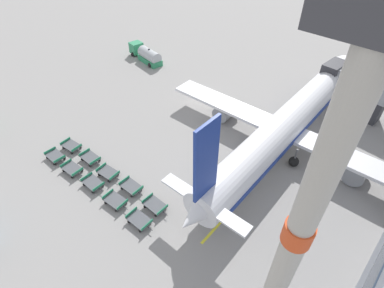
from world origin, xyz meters
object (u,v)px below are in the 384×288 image
object	(u,v)px
baggage_dolly_row_mid_a_col_c	(108,173)
baggage_dolly_row_near_col_d	(115,201)
baggage_dolly_row_near_col_e	(139,220)
fuel_tanker_primary	(147,55)
baggage_dolly_row_mid_a_col_b	(90,158)
baggage_dolly_row_near_col_a	(55,156)
baggage_dolly_row_mid_a_col_e	(155,205)
baggage_dolly_row_near_col_b	(72,169)
baggage_dolly_row_mid_a_col_a	(71,146)
airplane	(289,122)
baggage_dolly_row_near_col_c	(93,183)
baggage_dolly_row_mid_a_col_d	(131,187)

from	to	relation	value
baggage_dolly_row_mid_a_col_c	baggage_dolly_row_near_col_d	bearing A→B (deg)	-25.21
baggage_dolly_row_near_col_e	baggage_dolly_row_mid_a_col_c	size ratio (longest dim) A/B	0.99
fuel_tanker_primary	baggage_dolly_row_mid_a_col_b	world-z (taller)	fuel_tanker_primary
fuel_tanker_primary	baggage_dolly_row_near_col_d	world-z (taller)	fuel_tanker_primary
fuel_tanker_primary	baggage_dolly_row_near_col_a	xyz separation A→B (m)	(13.24, -27.02, -0.77)
baggage_dolly_row_mid_a_col_c	baggage_dolly_row_mid_a_col_e	distance (m)	7.95
baggage_dolly_row_near_col_a	baggage_dolly_row_near_col_b	distance (m)	3.69
baggage_dolly_row_near_col_d	baggage_dolly_row_mid_a_col_a	distance (m)	12.08
baggage_dolly_row_mid_a_col_a	baggage_dolly_row_mid_a_col_e	bearing A→B (deg)	3.99
baggage_dolly_row_mid_a_col_a	airplane	bearing A→B (deg)	45.29
baggage_dolly_row_near_col_c	baggage_dolly_row_near_col_e	distance (m)	8.07
baggage_dolly_row_near_col_d	baggage_dolly_row_mid_a_col_b	distance (m)	8.30
baggage_dolly_row_near_col_c	baggage_dolly_row_mid_a_col_b	bearing A→B (deg)	151.14
airplane	baggage_dolly_row_mid_a_col_e	world-z (taller)	airplane
fuel_tanker_primary	baggage_dolly_row_mid_a_col_a	bearing A→B (deg)	-62.17
baggage_dolly_row_near_col_d	baggage_dolly_row_mid_a_col_e	world-z (taller)	same
baggage_dolly_row_near_col_c	baggage_dolly_row_mid_a_col_e	size ratio (longest dim) A/B	1.00
fuel_tanker_primary	baggage_dolly_row_near_col_e	distance (m)	38.76
airplane	baggage_dolly_row_mid_a_col_e	xyz separation A→B (m)	(-4.79, -19.62, -3.08)
baggage_dolly_row_mid_a_col_d	baggage_dolly_row_near_col_a	bearing A→B (deg)	-162.97
fuel_tanker_primary	baggage_dolly_row_near_col_e	bearing A→B (deg)	-41.81
baggage_dolly_row_mid_a_col_c	baggage_dolly_row_mid_a_col_e	world-z (taller)	same
baggage_dolly_row_mid_a_col_a	baggage_dolly_row_mid_a_col_e	world-z (taller)	same
baggage_dolly_row_near_col_c	baggage_dolly_row_near_col_e	bearing A→B (deg)	3.06
baggage_dolly_row_near_col_c	baggage_dolly_row_mid_a_col_c	bearing A→B (deg)	92.24
fuel_tanker_primary	baggage_dolly_row_near_col_b	distance (m)	31.64
baggage_dolly_row_mid_a_col_c	baggage_dolly_row_mid_a_col_b	bearing A→B (deg)	-179.54
airplane	baggage_dolly_row_mid_a_col_e	distance (m)	20.43
baggage_dolly_row_near_col_b	baggage_dolly_row_mid_a_col_d	bearing A→B (deg)	22.49
airplane	baggage_dolly_row_mid_a_col_a	bearing A→B (deg)	-134.71
baggage_dolly_row_near_col_d	airplane	bearing A→B (deg)	69.02
baggage_dolly_row_near_col_a	baggage_dolly_row_mid_a_col_c	xyz separation A→B (m)	(7.50, 2.97, 0.00)
airplane	baggage_dolly_row_near_col_a	distance (m)	30.93
baggage_dolly_row_mid_a_col_e	baggage_dolly_row_near_col_c	bearing A→B (deg)	-160.05
baggage_dolly_row_mid_a_col_b	baggage_dolly_row_mid_a_col_d	world-z (taller)	same
baggage_dolly_row_mid_a_col_c	baggage_dolly_row_mid_a_col_a	bearing A→B (deg)	-176.54
baggage_dolly_row_mid_a_col_b	baggage_dolly_row_mid_a_col_d	bearing A→B (deg)	4.03
baggage_dolly_row_near_col_b	baggage_dolly_row_mid_a_col_a	distance (m)	4.55
airplane	baggage_dolly_row_mid_a_col_d	distance (m)	21.83
baggage_dolly_row_near_col_d	baggage_dolly_row_mid_a_col_a	xyz separation A→B (m)	(-11.99, 1.50, 0.00)
baggage_dolly_row_mid_a_col_e	baggage_dolly_row_near_col_e	bearing A→B (deg)	-84.68
baggage_dolly_row_near_col_b	airplane	bearing A→B (deg)	54.20
airplane	baggage_dolly_row_near_col_e	distance (m)	22.71
baggage_dolly_row_mid_a_col_e	baggage_dolly_row_near_col_b	bearing A→B (deg)	-164.31
baggage_dolly_row_mid_a_col_c	baggage_dolly_row_mid_a_col_d	size ratio (longest dim) A/B	1.01
baggage_dolly_row_mid_a_col_d	baggage_dolly_row_mid_a_col_a	bearing A→B (deg)	-175.17
baggage_dolly_row_near_col_c	airplane	bearing A→B (deg)	60.67
baggage_dolly_row_near_col_b	baggage_dolly_row_near_col_e	distance (m)	12.00
baggage_dolly_row_near_col_a	baggage_dolly_row_near_col_d	xyz separation A→B (m)	(11.69, 1.00, 0.00)
baggage_dolly_row_near_col_a	baggage_dolly_row_mid_a_col_a	distance (m)	2.52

